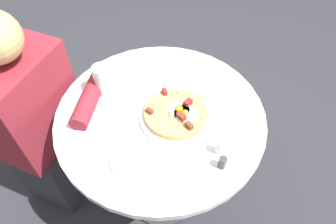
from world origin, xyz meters
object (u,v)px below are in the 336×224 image
at_px(bread_plate, 132,158).
at_px(knife, 140,71).
at_px(salt_shaker, 219,147).
at_px(dining_table, 161,139).
at_px(breakfast_pizza, 176,113).
at_px(pizza_plate, 176,116).
at_px(water_glass, 103,80).
at_px(person_seated, 44,131).
at_px(pepper_shaker, 222,163).
at_px(fork, 143,66).

distance_m(bread_plate, knife, 0.44).
xyz_separation_m(knife, salt_shaker, (-0.26, -0.44, 0.02)).
relative_size(dining_table, bread_plate, 5.06).
height_order(bread_plate, salt_shaker, salt_shaker).
bearing_deg(breakfast_pizza, knife, 54.60).
xyz_separation_m(pizza_plate, breakfast_pizza, (0.00, -0.00, 0.02)).
distance_m(pizza_plate, salt_shaker, 0.22).
distance_m(water_glass, salt_shaker, 0.53).
bearing_deg(pizza_plate, knife, 54.31).
height_order(knife, salt_shaker, salt_shaker).
bearing_deg(bread_plate, person_seated, 79.90).
xyz_separation_m(pizza_plate, pepper_shaker, (-0.14, -0.23, 0.02)).
bearing_deg(fork, breakfast_pizza, 133.92).
bearing_deg(breakfast_pizza, pepper_shaker, -122.37).
height_order(water_glass, salt_shaker, water_glass).
bearing_deg(bread_plate, dining_table, -2.15).
height_order(pizza_plate, water_glass, water_glass).
bearing_deg(dining_table, breakfast_pizza, -80.79).
xyz_separation_m(breakfast_pizza, fork, (0.21, 0.24, -0.02)).
distance_m(fork, pepper_shaker, 0.58).
height_order(breakfast_pizza, fork, breakfast_pizza).
xyz_separation_m(breakfast_pizza, pepper_shaker, (-0.14, -0.22, -0.00)).
xyz_separation_m(person_seated, water_glass, (0.15, -0.29, 0.31)).
relative_size(water_glass, salt_shaker, 2.36).
relative_size(fork, pepper_shaker, 3.62).
bearing_deg(dining_table, fork, 39.68).
bearing_deg(person_seated, pepper_shaker, -90.15).
relative_size(breakfast_pizza, knife, 1.35).
height_order(person_seated, fork, person_seated).
bearing_deg(pepper_shaker, water_glass, 74.42).
distance_m(person_seated, knife, 0.54).
xyz_separation_m(person_seated, breakfast_pizza, (0.14, -0.61, 0.26)).
distance_m(breakfast_pizza, knife, 0.29).
distance_m(dining_table, salt_shaker, 0.34).
bearing_deg(water_glass, bread_plate, -134.47).
xyz_separation_m(person_seated, salt_shaker, (0.05, -0.81, 0.27)).
xyz_separation_m(breakfast_pizza, water_glass, (0.01, 0.32, 0.04)).
distance_m(salt_shaker, pepper_shaker, 0.06).
bearing_deg(fork, knife, 90.00).
bearing_deg(knife, dining_table, 128.47).
distance_m(water_glass, pepper_shaker, 0.57).
bearing_deg(knife, pepper_shaker, 140.25).
relative_size(fork, salt_shaker, 3.17).
distance_m(pizza_plate, water_glass, 0.33).
distance_m(breakfast_pizza, pepper_shaker, 0.26).
bearing_deg(knife, fork, -90.00).
distance_m(pizza_plate, pepper_shaker, 0.27).
xyz_separation_m(pizza_plate, knife, (0.17, 0.24, 0.00)).
bearing_deg(knife, bread_plate, 106.63).
height_order(dining_table, salt_shaker, salt_shaker).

